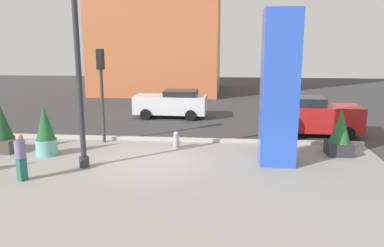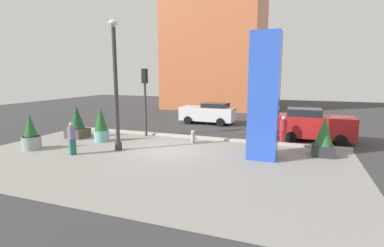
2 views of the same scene
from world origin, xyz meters
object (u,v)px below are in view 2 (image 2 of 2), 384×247
Objects in this scene: lamp_post at (116,89)px; car_intersection at (208,113)px; potted_plant_curbside at (101,125)px; car_passing_lane at (314,125)px; potted_plant_mid_plaza at (324,138)px; art_pillar_blue at (264,97)px; traffic_light_corner at (145,91)px; pedestrian_on_sidewalk at (72,137)px; fire_hydrant at (193,137)px; potted_plant_near_left at (31,135)px; pedestrian_crossing at (283,129)px; potted_plant_near_right at (77,123)px.

car_intersection is (1.90, 9.53, -2.30)m from lamp_post.
potted_plant_curbside is 0.49× the size of car_passing_lane.
potted_plant_mid_plaza is (9.84, 2.51, -2.28)m from lamp_post.
art_pillar_blue is 3.03× the size of potted_plant_mid_plaza.
traffic_light_corner is 2.63× the size of pedestrian_on_sidewalk.
potted_plant_near_left is at bearing -149.70° from fire_hydrant.
car_passing_lane is (2.37, 4.57, -1.91)m from art_pillar_blue.
traffic_light_corner reaches higher than car_passing_lane.
lamp_post is 3.30m from potted_plant_curbside.
car_intersection is 2.71× the size of pedestrian_crossing.
art_pillar_blue is 9.42m from potted_plant_curbside.
potted_plant_curbside is 2.12m from potted_plant_near_right.
potted_plant_near_right is 4.64m from traffic_light_corner.
potted_plant_near_right is at bearing 157.59° from lamp_post.
potted_plant_near_left reaches higher than pedestrian_on_sidewalk.
potted_plant_near_right is 14.25m from car_passing_lane.
pedestrian_on_sidewalk is at bearing -107.41° from car_intersection.
pedestrian_on_sidewalk is (-11.41, -4.04, 0.01)m from potted_plant_mid_plaza.
fire_hydrant is (7.22, 1.15, -0.53)m from potted_plant_near_right.
fire_hydrant is 0.47× the size of pedestrian_on_sidewalk.
car_intersection is at bearing 72.59° from pedestrian_on_sidewalk.
potted_plant_near_right reaches higher than pedestrian_on_sidewalk.
pedestrian_on_sidewalk is at bearing -146.71° from car_passing_lane.
fire_hydrant is at bearing 43.47° from pedestrian_on_sidewalk.
lamp_post is at bearing -151.48° from pedestrian_crossing.
car_passing_lane is 2.62× the size of pedestrian_on_sidewalk.
pedestrian_crossing is (8.27, 0.70, -1.98)m from traffic_light_corner.
car_passing_lane is at bearing 31.12° from lamp_post.
car_passing_lane is (9.90, 2.16, -1.90)m from traffic_light_corner.
car_passing_lane is (11.59, 4.41, 0.00)m from potted_plant_curbside.
pedestrian_crossing is (-1.96, 1.77, 0.01)m from potted_plant_mid_plaza.
art_pillar_blue is 9.33m from pedestrian_on_sidewalk.
pedestrian_on_sidewalk is at bearing -136.53° from fire_hydrant.
fire_hydrant is 0.47× the size of pedestrian_crossing.
potted_plant_curbside is at bearing 147.17° from lamp_post.
art_pillar_blue is at bearing -1.01° from potted_plant_curbside.
lamp_post reaches higher than car_intersection.
lamp_post is 9.26m from pedestrian_crossing.
potted_plant_mid_plaza is 11.97m from potted_plant_curbside.
car_passing_lane is (-0.33, 3.23, 0.08)m from potted_plant_mid_plaza.
art_pillar_blue reaches higher than potted_plant_near_right.
traffic_light_corner is 0.98× the size of car_intersection.
pedestrian_crossing is (5.98, -5.24, 0.03)m from car_intersection.
traffic_light_corner reaches higher than fire_hydrant.
potted_plant_mid_plaza is at bearing 15.66° from potted_plant_near_left.
car_intersection is (2.29, 5.94, -2.01)m from traffic_light_corner.
art_pillar_blue is 3.03× the size of potted_plant_near_left.
traffic_light_corner reaches higher than potted_plant_mid_plaza.
car_passing_lane reaches higher than fire_hydrant.
pedestrian_crossing is at bearing -41.22° from car_intersection.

